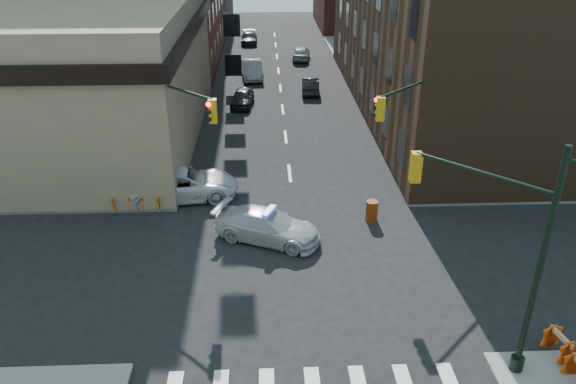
{
  "coord_description": "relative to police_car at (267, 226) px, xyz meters",
  "views": [
    {
      "loc": [
        -1.39,
        -20.05,
        13.76
      ],
      "look_at": [
        -0.39,
        3.12,
        2.2
      ],
      "focal_mm": 35.0,
      "sensor_mm": 36.0,
      "label": 1
    }
  ],
  "objects": [
    {
      "name": "signal_pole_nw",
      "position": [
        -4.48,
        2.76,
        3.61
      ],
      "size": [
        3.58,
        3.67,
        8.0
      ],
      "rotation": [
        0.0,
        0.0,
        -0.79
      ],
      "color": "black",
      "rests_on": "sidewalk_nw"
    },
    {
      "name": "tree_ne_near",
      "position": [
        8.87,
        23.43,
        2.76
      ],
      "size": [
        3.0,
        3.0,
        4.85
      ],
      "color": "black",
      "rests_on": "sidewalk_ne"
    },
    {
      "name": "signal_pole_ne",
      "position": [
        7.2,
        2.78,
        3.61
      ],
      "size": [
        3.67,
        3.58,
        8.0
      ],
      "rotation": [
        0.0,
        0.0,
        -2.36
      ],
      "color": "black",
      "rests_on": "sidewalk_ne"
    },
    {
      "name": "parked_car_wfar",
      "position": [
        -1.13,
        28.78,
        0.08
      ],
      "size": [
        2.19,
        5.05,
        1.62
      ],
      "primitive_type": "imported",
      "rotation": [
        0.0,
        0.0,
        0.1
      ],
      "color": "gray",
      "rests_on": "ground"
    },
    {
      "name": "pickup",
      "position": [
        -4.43,
        4.52,
        0.07
      ],
      "size": [
        6.09,
        3.41,
        1.61
      ],
      "primitive_type": "imported",
      "rotation": [
        0.0,
        0.0,
        1.7
      ],
      "color": "silver",
      "rests_on": "ground"
    },
    {
      "name": "parked_car_wnear",
      "position": [
        -1.79,
        20.51,
        -0.06
      ],
      "size": [
        2.04,
        4.1,
        1.34
      ],
      "primitive_type": "imported",
      "rotation": [
        0.0,
        0.0,
        -0.12
      ],
      "color": "black",
      "rests_on": "ground"
    },
    {
      "name": "commercial_row_ne",
      "position": [
        14.37,
        19.93,
        6.27
      ],
      "size": [
        14.0,
        34.0,
        14.0
      ],
      "primitive_type": "cube",
      "color": "#482F1C",
      "rests_on": "ground"
    },
    {
      "name": "police_car",
      "position": [
        0.0,
        0.0,
        0.0
      ],
      "size": [
        5.44,
        3.9,
        1.46
      ],
      "primitive_type": "imported",
      "rotation": [
        0.0,
        0.0,
        1.16
      ],
      "color": "#BCBCC0",
      "rests_on": "ground"
    },
    {
      "name": "pedestrian_c",
      "position": [
        -10.68,
        7.17,
        0.32
      ],
      "size": [
        1.13,
        0.92,
        1.8
      ],
      "primitive_type": "imported",
      "rotation": [
        0.0,
        0.0,
        0.54
      ],
      "color": "#202830",
      "rests_on": "sidewalk_nw"
    },
    {
      "name": "barricade_nw_a",
      "position": [
        -5.88,
        3.13,
        -0.17
      ],
      "size": [
        1.17,
        0.72,
        0.82
      ],
      "primitive_type": null,
      "rotation": [
        0.0,
        0.0,
        -0.17
      ],
      "color": "#E75E0A",
      "rests_on": "sidewalk_nw"
    },
    {
      "name": "sidewalk_nw",
      "position": [
        -21.63,
        30.18,
        -0.66
      ],
      "size": [
        34.0,
        54.5,
        0.15
      ],
      "primitive_type": "cube",
      "color": "gray",
      "rests_on": "ground"
    },
    {
      "name": "parked_car_enear",
      "position": [
        3.87,
        23.88,
        -0.07
      ],
      "size": [
        1.62,
        4.09,
        1.32
      ],
      "primitive_type": "imported",
      "rotation": [
        0.0,
        0.0,
        3.09
      ],
      "color": "black",
      "rests_on": "ground"
    },
    {
      "name": "pedestrian_b",
      "position": [
        -7.97,
        3.86,
        0.29
      ],
      "size": [
        0.96,
        0.81,
        1.75
      ],
      "primitive_type": "imported",
      "rotation": [
        0.0,
        0.0,
        0.18
      ],
      "color": "black",
      "rests_on": "sidewalk_nw"
    },
    {
      "name": "barricade_nw_b",
      "position": [
        -7.45,
        3.13,
        -0.17
      ],
      "size": [
        1.17,
        0.73,
        0.82
      ],
      "primitive_type": null,
      "rotation": [
        0.0,
        0.0,
        0.17
      ],
      "color": "#DF550A",
      "rests_on": "sidewalk_nw"
    },
    {
      "name": "barricade_se_a",
      "position": [
        9.87,
        -8.27,
        -0.15
      ],
      "size": [
        0.81,
        1.25,
        0.87
      ],
      "primitive_type": null,
      "rotation": [
        0.0,
        0.0,
        1.79
      ],
      "color": "#C74209",
      "rests_on": "sidewalk_se"
    },
    {
      "name": "barrel_bank",
      "position": [
        -3.49,
        4.72,
        -0.24
      ],
      "size": [
        0.65,
        0.65,
        0.99
      ],
      "primitive_type": "cylinder",
      "rotation": [
        0.0,
        0.0,
        0.2
      ],
      "color": "#C54F09",
      "rests_on": "ground"
    },
    {
      "name": "barrel_road",
      "position": [
        5.18,
        1.63,
        -0.21
      ],
      "size": [
        0.78,
        0.78,
        1.05
      ],
      "primitive_type": "cylinder",
      "rotation": [
        0.0,
        0.0,
        0.43
      ],
      "color": "red",
      "rests_on": "ground"
    },
    {
      "name": "sidewalk_ne",
      "position": [
        24.37,
        30.18,
        -0.66
      ],
      "size": [
        34.0,
        54.5,
        0.15
      ],
      "primitive_type": "cube",
      "color": "gray",
      "rests_on": "ground"
    },
    {
      "name": "parked_car_wdeep",
      "position": [
        -1.7,
        44.16,
        -0.07
      ],
      "size": [
        1.85,
        4.54,
        1.32
      ],
      "primitive_type": "imported",
      "rotation": [
        0.0,
        0.0,
        -0.0
      ],
      "color": "black",
      "rests_on": "ground"
    },
    {
      "name": "bank_building",
      "position": [
        -15.63,
        13.93,
        3.77
      ],
      "size": [
        22.0,
        22.0,
        9.0
      ],
      "primitive_type": "cube",
      "color": "#907E5E",
      "rests_on": "ground"
    },
    {
      "name": "pedestrian_a",
      "position": [
        -6.28,
        4.13,
        0.34
      ],
      "size": [
        0.7,
        0.48,
        1.84
      ],
      "primitive_type": "imported",
      "rotation": [
        0.0,
        0.0,
        0.06
      ],
      "color": "black",
      "rests_on": "sidewalk_nw"
    },
    {
      "name": "ground",
      "position": [
        1.37,
        -2.57,
        -0.73
      ],
      "size": [
        140.0,
        140.0,
        0.0
      ],
      "primitive_type": "plane",
      "color": "black",
      "rests_on": "ground"
    },
    {
      "name": "parked_car_efar",
      "position": [
        3.87,
        35.86,
        -0.02
      ],
      "size": [
        2.2,
        4.34,
        1.42
      ],
      "primitive_type": "imported",
      "rotation": [
        0.0,
        0.0,
        3.01
      ],
      "color": "#909498",
      "rests_on": "ground"
    },
    {
      "name": "tree_ne_far",
      "position": [
        8.87,
        31.43,
        2.76
      ],
      "size": [
        3.0,
        3.0,
        4.85
      ],
      "color": "black",
      "rests_on": "sidewalk_ne"
    },
    {
      "name": "signal_pole_se",
      "position": [
        7.41,
        -8.1,
        3.88
      ],
      "size": [
        5.4,
        5.27,
        8.0
      ],
      "rotation": [
        0.0,
        0.0,
        2.36
      ],
      "color": "black",
      "rests_on": "sidewalk_se"
    }
  ]
}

